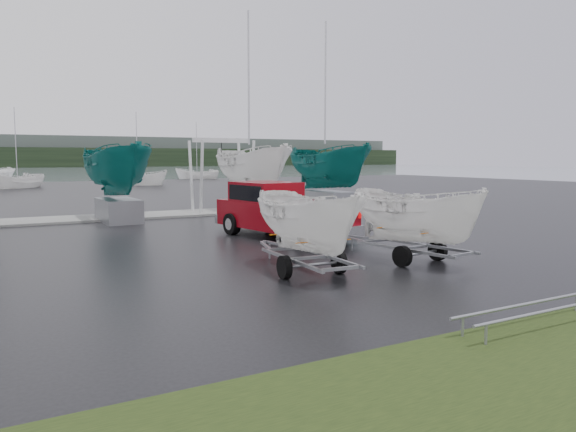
# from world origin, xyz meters

# --- Properties ---
(ground_plane) EXTENTS (120.00, 120.00, 0.00)m
(ground_plane) POSITION_xyz_m (0.00, 0.00, 0.00)
(ground_plane) COLOR black
(ground_plane) RESTS_ON ground
(lake) EXTENTS (300.00, 300.00, 0.00)m
(lake) POSITION_xyz_m (0.00, 100.00, -0.01)
(lake) COLOR gray
(lake) RESTS_ON ground
(grass_verge) EXTENTS (40.00, 40.00, 0.00)m
(grass_verge) POSITION_xyz_m (0.00, -11.00, 0.00)
(grass_verge) COLOR black
(grass_verge) RESTS_ON ground
(dock) EXTENTS (30.00, 3.00, 0.12)m
(dock) POSITION_xyz_m (0.00, 13.00, 0.05)
(dock) COLOR gray
(dock) RESTS_ON ground
(pickup_truck) EXTENTS (3.04, 6.58, 2.11)m
(pickup_truck) POSITION_xyz_m (3.85, 2.93, 1.10)
(pickup_truck) COLOR maroon
(pickup_truck) RESTS_ON ground
(trailer_hitched) EXTENTS (1.98, 3.73, 5.12)m
(trailer_hitched) POSITION_xyz_m (4.80, -3.70, 2.78)
(trailer_hitched) COLOR gray
(trailer_hitched) RESTS_ON ground
(trailer_parked) EXTENTS (1.90, 3.68, 5.17)m
(trailer_parked) POSITION_xyz_m (1.20, -3.60, 2.80)
(trailer_parked) COLOR gray
(trailer_parked) RESTS_ON ground
(boat_hoist) EXTENTS (3.30, 2.18, 4.12)m
(boat_hoist) POSITION_xyz_m (5.84, 13.00, 2.67)
(boat_hoist) COLOR silver
(boat_hoist) RESTS_ON ground
(keelboat_1) EXTENTS (2.58, 3.20, 7.97)m
(keelboat_1) POSITION_xyz_m (-0.27, 11.20, 4.11)
(keelboat_1) COLOR gray
(keelboat_1) RESTS_ON ground
(keelboat_2) EXTENTS (2.58, 3.20, 10.75)m
(keelboat_2) POSITION_xyz_m (6.81, 11.00, 4.10)
(keelboat_2) COLOR gray
(keelboat_2) RESTS_ON ground
(keelboat_3) EXTENTS (2.68, 3.20, 10.86)m
(keelboat_3) POSITION_xyz_m (11.90, 11.30, 4.27)
(keelboat_3) COLOR gray
(keelboat_3) RESTS_ON ground
(moored_boat_1) EXTENTS (3.51, 3.50, 11.27)m
(moored_boat_1) POSITION_xyz_m (-2.08, 45.89, 0.01)
(moored_boat_1) COLOR white
(moored_boat_1) RESTS_ON ground
(moored_boat_2) EXTENTS (3.64, 3.63, 11.40)m
(moored_boat_2) POSITION_xyz_m (9.88, 45.90, 0.00)
(moored_boat_2) COLOR white
(moored_boat_2) RESTS_ON ground
(moored_boat_3) EXTENTS (3.23, 3.21, 11.09)m
(moored_boat_3) POSITION_xyz_m (21.91, 59.56, 0.01)
(moored_boat_3) COLOR white
(moored_boat_3) RESTS_ON ground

